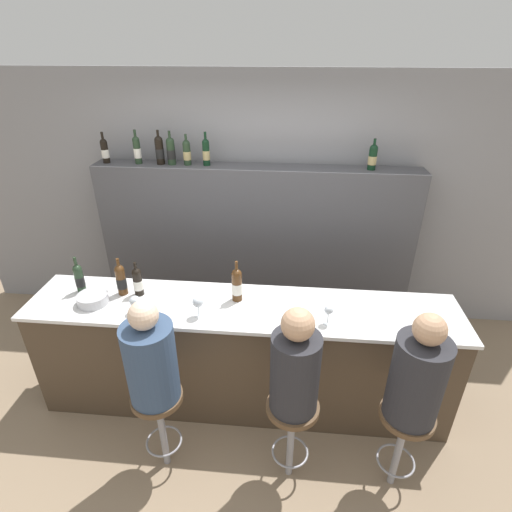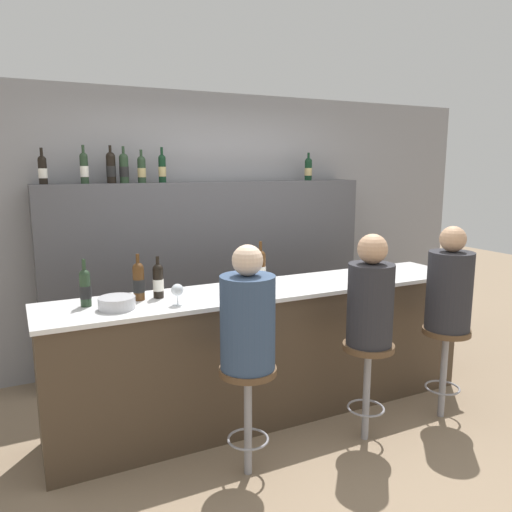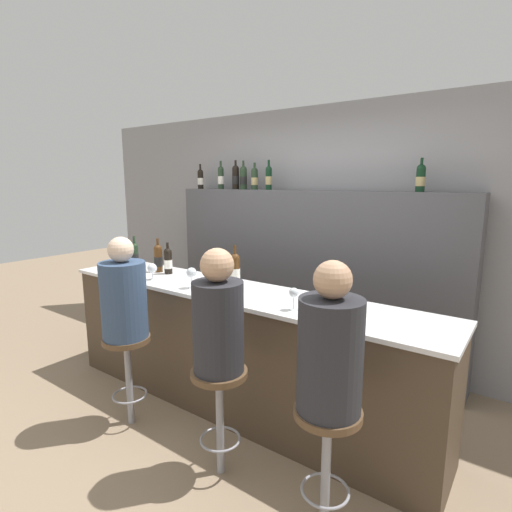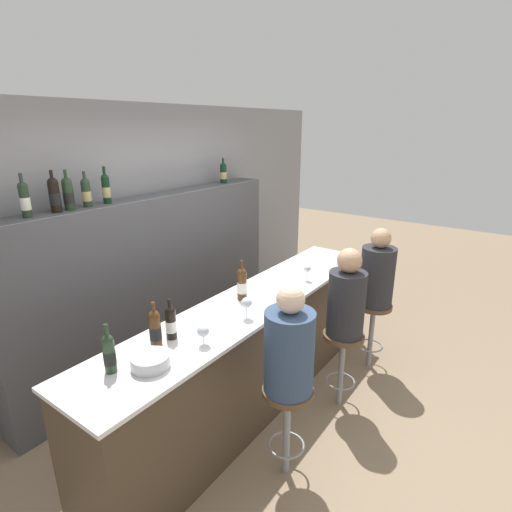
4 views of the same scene
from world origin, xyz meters
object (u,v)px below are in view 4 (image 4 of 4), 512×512
object	(u,v)px
wine_bottle_backbar_6	(223,173)
wine_glass_0	(203,332)
bar_stool_right	(373,318)
wine_bottle_counter_1	(155,328)
wine_bottle_backbar_1	(25,199)
wine_bottle_counter_3	(242,284)
wine_glass_1	(247,303)
guest_seated_left	(289,347)
wine_bottle_counter_2	(171,322)
wine_bottle_backbar_4	(86,192)
bar_stool_left	(287,408)
wine_glass_2	(307,269)
wine_bottle_backbar_3	(68,194)
guest_seated_right	(377,273)
wine_bottle_counter_0	(109,353)
metal_bowl	(150,361)
wine_bottle_backbar_2	(54,195)
guest_seated_middle	(347,298)
bar_stool_middle	(343,350)
wine_bottle_backbar_5	(106,188)

from	to	relation	value
wine_bottle_backbar_6	wine_glass_0	xyz separation A→B (m)	(-1.84, -1.35, -0.77)
wine_glass_0	bar_stool_right	world-z (taller)	wine_glass_0
wine_bottle_counter_1	wine_bottle_backbar_6	distance (m)	2.43
wine_bottle_backbar_1	wine_bottle_counter_3	bearing A→B (deg)	-45.48
wine_glass_1	guest_seated_left	world-z (taller)	guest_seated_left
wine_bottle_backbar_6	wine_glass_1	world-z (taller)	wine_bottle_backbar_6
wine_glass_1	wine_bottle_counter_2	bearing A→B (deg)	156.14
wine_bottle_backbar_4	bar_stool_left	distance (m)	2.28
wine_glass_2	wine_bottle_counter_1	bearing A→B (deg)	171.62
wine_glass_2	bar_stool_left	world-z (taller)	wine_glass_2
wine_glass_1	bar_stool_left	world-z (taller)	wine_glass_1
wine_bottle_backbar_3	bar_stool_right	size ratio (longest dim) A/B	0.44
wine_glass_0	guest_seated_right	bearing A→B (deg)	-14.52
wine_bottle_counter_2	wine_glass_0	world-z (taller)	wine_bottle_counter_2
wine_bottle_counter_0	guest_seated_left	size ratio (longest dim) A/B	0.42
wine_glass_2	metal_bowl	size ratio (longest dim) A/B	0.64
wine_bottle_counter_0	wine_bottle_backbar_2	world-z (taller)	wine_bottle_backbar_2
wine_bottle_counter_2	wine_bottle_backbar_4	world-z (taller)	wine_bottle_backbar_4
wine_bottle_counter_2	guest_seated_left	xyz separation A→B (m)	(0.34, -0.74, -0.10)
guest_seated_middle	bar_stool_right	bearing A→B (deg)	-0.00
wine_bottle_backbar_6	wine_bottle_counter_3	bearing A→B (deg)	-134.98
wine_bottle_backbar_3	wine_bottle_counter_2	bearing A→B (deg)	-91.55
wine_bottle_counter_3	metal_bowl	size ratio (longest dim) A/B	1.46
bar_stool_middle	wine_bottle_counter_2	bearing A→B (deg)	149.55
wine_bottle_backbar_1	wine_bottle_backbar_2	distance (m)	0.22
wine_bottle_counter_0	wine_bottle_counter_3	distance (m)	1.27
wine_bottle_counter_1	bar_stool_middle	distance (m)	1.68
wine_bottle_backbar_4	wine_bottle_backbar_5	world-z (taller)	wine_bottle_backbar_5
wine_bottle_backbar_6	wine_glass_1	size ratio (longest dim) A/B	1.67
wine_bottle_backbar_6	wine_glass_1	distance (m)	2.06
wine_bottle_backbar_3	wine_bottle_backbar_5	size ratio (longest dim) A/B	1.01
wine_bottle_counter_2	guest_seated_middle	size ratio (longest dim) A/B	0.38
bar_stool_right	wine_bottle_counter_1	bearing A→B (deg)	160.85
wine_bottle_counter_3	wine_bottle_backbar_5	bearing A→B (deg)	110.97
wine_bottle_backbar_5	metal_bowl	distance (m)	1.66
wine_bottle_backbar_1	bar_stool_left	distance (m)	2.37
wine_bottle_counter_1	wine_bottle_backbar_2	size ratio (longest dim) A/B	1.00
guest_seated_right	wine_bottle_backbar_6	bearing A→B (deg)	92.60
bar_stool_left	bar_stool_right	size ratio (longest dim) A/B	1.00
wine_bottle_counter_0	wine_glass_0	distance (m)	0.60
wine_bottle_counter_0	wine_glass_2	distance (m)	1.98
bar_stool_middle	guest_seated_middle	xyz separation A→B (m)	(-0.00, 0.00, 0.49)
wine_bottle_backbar_2	bar_stool_left	distance (m)	2.32
wine_bottle_backbar_3	wine_glass_0	world-z (taller)	wine_bottle_backbar_3
wine_bottle_backbar_5	wine_glass_2	world-z (taller)	wine_bottle_backbar_5
wine_bottle_backbar_2	wine_bottle_backbar_3	world-z (taller)	wine_bottle_backbar_2
wine_bottle_counter_0	bar_stool_right	world-z (taller)	wine_bottle_counter_0
guest_seated_left	bar_stool_middle	distance (m)	1.03
wine_bottle_backbar_1	wine_bottle_counter_1	bearing A→B (deg)	-81.64
bar_stool_middle	guest_seated_middle	distance (m)	0.49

